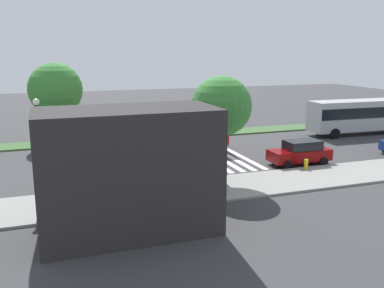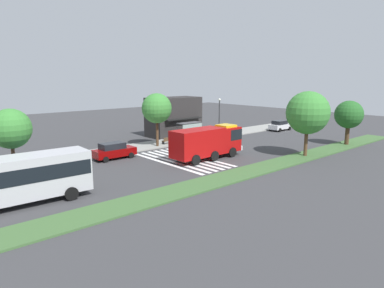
% 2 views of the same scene
% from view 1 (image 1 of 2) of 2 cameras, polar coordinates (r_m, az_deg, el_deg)
% --- Properties ---
extents(ground_plane, '(120.00, 120.00, 0.00)m').
position_cam_1_polar(ground_plane, '(34.67, -0.41, -1.57)').
color(ground_plane, '#38383A').
extents(sidewalk, '(60.00, 4.52, 0.14)m').
position_cam_1_polar(sidewalk, '(26.86, 5.72, -5.65)').
color(sidewalk, gray).
rests_on(sidewalk, ground_plane).
extents(median_strip, '(60.00, 3.00, 0.14)m').
position_cam_1_polar(median_strip, '(42.09, -3.96, 1.00)').
color(median_strip, '#3D6033').
rests_on(median_strip, ground_plane).
extents(crosswalk, '(4.95, 11.65, 0.01)m').
position_cam_1_polar(crosswalk, '(35.21, 2.10, -1.34)').
color(crosswalk, silver).
rests_on(crosswalk, ground_plane).
extents(fire_truck, '(8.86, 2.92, 3.51)m').
position_cam_1_polar(fire_truck, '(35.27, -2.67, 1.94)').
color(fire_truck, '#A50C0C').
rests_on(fire_truck, ground_plane).
extents(parked_car_mid, '(4.65, 2.07, 1.81)m').
position_cam_1_polar(parked_car_mid, '(32.88, 14.21, -1.07)').
color(parked_car_mid, '#720505').
rests_on(parked_car_mid, ground_plane).
extents(transit_bus, '(11.35, 3.14, 3.46)m').
position_cam_1_polar(transit_bus, '(46.64, 21.67, 3.74)').
color(transit_bus, '#B2B2B7').
rests_on(transit_bus, ground_plane).
extents(bus_stop_shelter, '(3.50, 1.40, 2.46)m').
position_cam_1_polar(bus_stop_shelter, '(25.36, -8.26, -2.53)').
color(bus_stop_shelter, '#4C4C51').
rests_on(bus_stop_shelter, sidewalk).
extents(bench_near_shelter, '(1.60, 0.50, 0.90)m').
position_cam_1_polar(bench_near_shelter, '(26.71, 0.30, -4.52)').
color(bench_near_shelter, '#4C3823').
rests_on(bench_near_shelter, sidewalk).
extents(street_lamp, '(0.36, 0.36, 5.65)m').
position_cam_1_polar(street_lamp, '(25.20, -19.72, 0.56)').
color(street_lamp, '#2D2D30').
rests_on(street_lamp, sidewalk).
extents(storefront_building, '(8.09, 4.84, 5.83)m').
position_cam_1_polar(storefront_building, '(19.89, -8.48, -3.63)').
color(storefront_building, '#282626').
rests_on(storefront_building, ground_plane).
extents(sidewalk_tree_center, '(3.77, 3.77, 6.71)m').
position_cam_1_polar(sidewalk_tree_center, '(26.74, 3.96, 5.01)').
color(sidewalk_tree_center, '#47301E').
rests_on(sidewalk_tree_center, sidewalk).
extents(median_tree_far_west, '(4.73, 4.73, 7.20)m').
position_cam_1_polar(median_tree_far_west, '(39.94, -17.74, 6.92)').
color(median_tree_far_west, '#513823').
rests_on(median_tree_far_west, median_strip).
extents(fire_hydrant, '(0.28, 0.28, 0.70)m').
position_cam_1_polar(fire_hydrant, '(31.29, 14.96, -2.61)').
color(fire_hydrant, gold).
rests_on(fire_hydrant, sidewalk).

